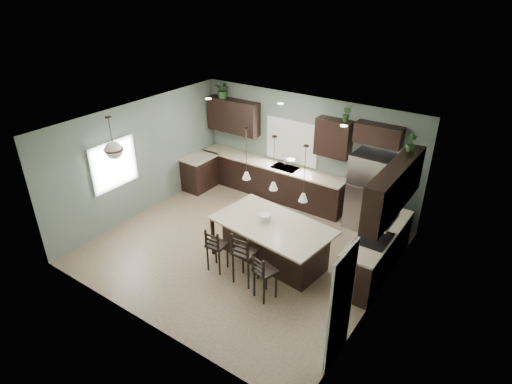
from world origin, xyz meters
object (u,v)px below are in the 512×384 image
(serving_dish, at_px, (265,218))
(bar_stool_right, at_px, (265,276))
(refrigerator, at_px, (370,192))
(kitchen_island, at_px, (272,243))
(bar_stool_center, at_px, (246,257))
(plant_back_left, at_px, (223,90))
(bar_stool_left, at_px, (217,249))

(serving_dish, bearing_deg, bar_stool_right, -55.99)
(refrigerator, height_order, kitchen_island, refrigerator)
(bar_stool_right, bearing_deg, bar_stool_center, -179.42)
(bar_stool_right, relative_size, plant_back_left, 2.20)
(refrigerator, relative_size, plant_back_left, 4.12)
(kitchen_island, height_order, plant_back_left, plant_back_left)
(serving_dish, bearing_deg, kitchen_island, -6.80)
(kitchen_island, bearing_deg, refrigerator, 72.91)
(serving_dish, height_order, bar_stool_right, serving_dish)
(refrigerator, xyz_separation_m, bar_stool_left, (-1.85, -3.28, -0.43))
(refrigerator, height_order, plant_back_left, plant_back_left)
(kitchen_island, distance_m, serving_dish, 0.57)
(refrigerator, height_order, bar_stool_right, refrigerator)
(bar_stool_center, bearing_deg, bar_stool_left, 178.08)
(plant_back_left, bearing_deg, refrigerator, -1.92)
(bar_stool_center, bearing_deg, serving_dish, 94.59)
(serving_dish, relative_size, bar_stool_center, 0.21)
(refrigerator, height_order, serving_dish, refrigerator)
(serving_dish, height_order, plant_back_left, plant_back_left)
(kitchen_island, height_order, bar_stool_center, bar_stool_center)
(refrigerator, relative_size, bar_stool_center, 1.60)
(kitchen_island, relative_size, bar_stool_right, 2.42)
(serving_dish, relative_size, plant_back_left, 0.53)
(bar_stool_right, height_order, plant_back_left, plant_back_left)
(refrigerator, bearing_deg, serving_dish, -117.89)
(bar_stool_left, bearing_deg, kitchen_island, 43.25)
(kitchen_island, bearing_deg, serving_dish, -180.00)
(serving_dish, xyz_separation_m, bar_stool_left, (-0.57, -0.86, -0.50))
(kitchen_island, xyz_separation_m, bar_stool_left, (-0.77, -0.84, 0.03))
(bar_stool_center, bearing_deg, refrigerator, 67.06)
(serving_dish, xyz_separation_m, bar_stool_right, (0.69, -1.02, -0.50))
(serving_dish, distance_m, bar_stool_right, 1.32)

